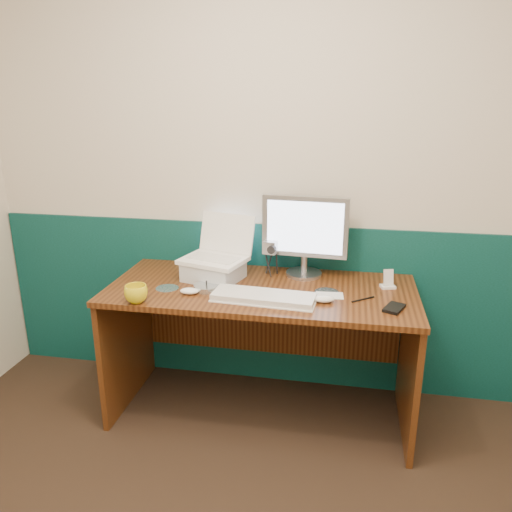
% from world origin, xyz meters
% --- Properties ---
extents(back_wall, '(3.50, 0.04, 2.50)m').
position_xyz_m(back_wall, '(0.00, 1.75, 1.25)').
color(back_wall, beige).
rests_on(back_wall, ground).
extents(wainscot, '(3.48, 0.02, 1.00)m').
position_xyz_m(wainscot, '(0.00, 1.74, 0.50)').
color(wainscot, '#07322A').
rests_on(wainscot, ground).
extents(desk, '(1.60, 0.70, 0.75)m').
position_xyz_m(desk, '(-0.05, 1.38, 0.38)').
color(desk, '#37190A').
rests_on(desk, ground).
extents(laptop_riser, '(0.34, 0.31, 0.10)m').
position_xyz_m(laptop_riser, '(-0.33, 1.46, 0.80)').
color(laptop_riser, silver).
rests_on(laptop_riser, desk).
extents(laptop, '(0.38, 0.33, 0.27)m').
position_xyz_m(laptop, '(-0.33, 1.46, 0.98)').
color(laptop, white).
rests_on(laptop, laptop_riser).
extents(monitor, '(0.47, 0.17, 0.47)m').
position_xyz_m(monitor, '(0.15, 1.61, 0.98)').
color(monitor, '#A7A6AB').
rests_on(monitor, desk).
extents(keyboard, '(0.51, 0.20, 0.03)m').
position_xyz_m(keyboard, '(-0.01, 1.21, 0.76)').
color(keyboard, silver).
rests_on(keyboard, desk).
extents(mouse_right, '(0.11, 0.08, 0.03)m').
position_xyz_m(mouse_right, '(0.28, 1.24, 0.77)').
color(mouse_right, white).
rests_on(mouse_right, desk).
extents(mouse_left, '(0.10, 0.07, 0.03)m').
position_xyz_m(mouse_left, '(-0.40, 1.23, 0.77)').
color(mouse_left, white).
rests_on(mouse_left, desk).
extents(mug, '(0.13, 0.13, 0.09)m').
position_xyz_m(mug, '(-0.61, 1.08, 0.79)').
color(mug, yellow).
rests_on(mug, desk).
extents(camcorder, '(0.12, 0.16, 0.22)m').
position_xyz_m(camcorder, '(-0.03, 1.59, 0.86)').
color(camcorder, '#AFAEB3').
rests_on(camcorder, desk).
extents(cd_spindle, '(0.13, 0.13, 0.03)m').
position_xyz_m(cd_spindle, '(-0.33, 1.30, 0.76)').
color(cd_spindle, '#B5BFC6').
rests_on(cd_spindle, desk).
extents(cd_loose_a, '(0.12, 0.12, 0.00)m').
position_xyz_m(cd_loose_a, '(-0.53, 1.28, 0.75)').
color(cd_loose_a, silver).
rests_on(cd_loose_a, desk).
extents(cd_loose_b, '(0.12, 0.12, 0.00)m').
position_xyz_m(cd_loose_b, '(0.29, 1.38, 0.75)').
color(cd_loose_b, '#B2B8C2').
rests_on(cd_loose_b, desk).
extents(pen, '(0.11, 0.09, 0.01)m').
position_xyz_m(pen, '(0.47, 1.30, 0.75)').
color(pen, black).
rests_on(pen, desk).
extents(papers, '(0.14, 0.10, 0.00)m').
position_xyz_m(papers, '(0.30, 1.33, 0.75)').
color(papers, silver).
rests_on(papers, desk).
extents(dock, '(0.09, 0.07, 0.01)m').
position_xyz_m(dock, '(0.60, 1.50, 0.76)').
color(dock, white).
rests_on(dock, desk).
extents(music_player, '(0.06, 0.04, 0.09)m').
position_xyz_m(music_player, '(0.60, 1.50, 0.81)').
color(music_player, silver).
rests_on(music_player, dock).
extents(pda, '(0.12, 0.14, 0.01)m').
position_xyz_m(pda, '(0.61, 1.22, 0.76)').
color(pda, black).
rests_on(pda, desk).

